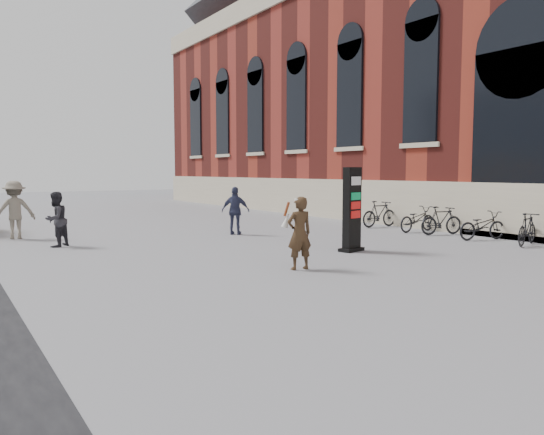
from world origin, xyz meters
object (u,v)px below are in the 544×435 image
pedestrian_a (56,219)px  bike_7 (379,214)px  info_pylon (352,210)px  pedestrian_b (15,210)px  bike_5 (441,220)px  bike_3 (527,229)px  pedestrian_c (236,211)px  bike_6 (417,219)px  woman (299,232)px  bike_4 (482,226)px

pedestrian_a → bike_7: pedestrian_a is taller
info_pylon → pedestrian_b: 10.77m
pedestrian_b → bike_5: size_ratio=1.14×
bike_3 → pedestrian_b: bearing=35.8°
info_pylon → pedestrian_b: size_ratio=1.22×
pedestrian_c → bike_6: (5.91, -2.77, -0.36)m
pedestrian_b → pedestrian_c: (6.52, -2.82, -0.11)m
woman → bike_3: (7.86, -0.49, -0.34)m
pedestrian_a → bike_6: size_ratio=0.91×
bike_6 → bike_7: bearing=-2.1°
woman → bike_6: 8.69m
pedestrian_a → pedestrian_b: size_ratio=0.85×
pedestrian_c → bike_5: 7.06m
pedestrian_a → bike_6: pedestrian_a is taller
woman → bike_5: 8.29m
pedestrian_a → bike_5: 12.36m
pedestrian_b → bike_7: 12.97m
bike_4 → bike_5: bike_5 is taller
pedestrian_c → bike_5: pedestrian_c is taller
pedestrian_c → pedestrian_a: bearing=38.9°
pedestrian_c → bike_4: bearing=177.8°
bike_5 → bike_7: (0.00, 3.00, 0.02)m
bike_4 → info_pylon: bearing=98.3°
info_pylon → pedestrian_c: size_ratio=1.39×
bike_5 → bike_6: 1.08m
info_pylon → woman: info_pylon is taller
woman → pedestrian_b: size_ratio=0.87×
pedestrian_a → info_pylon: bearing=100.7°
bike_7 → woman: bearing=126.0°
pedestrian_b → bike_5: 14.12m
pedestrian_b → pedestrian_c: pedestrian_b is taller
bike_6 → info_pylon: bearing=112.0°
pedestrian_a → bike_3: bearing=107.6°
pedestrian_a → pedestrian_b: pedestrian_b is taller
pedestrian_b → pedestrian_c: 7.11m
info_pylon → pedestrian_a: bearing=128.9°
bike_3 → bike_4: bearing=-16.0°
bike_5 → bike_7: bearing=13.2°
bike_4 → bike_7: (0.00, 4.60, 0.06)m
pedestrian_b → bike_3: (12.44, -9.78, -0.45)m
woman → bike_7: size_ratio=0.94×
bike_3 → bike_5: bike_5 is taller
bike_7 → bike_3: bearing=-179.6°
bike_3 → bike_7: size_ratio=0.94×
pedestrian_a → bike_6: 12.05m
woman → bike_7: 9.66m
bike_6 → bike_7: 1.92m
info_pylon → pedestrian_c: info_pylon is taller
bike_6 → bike_7: bike_7 is taller
woman → bike_4: 7.93m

